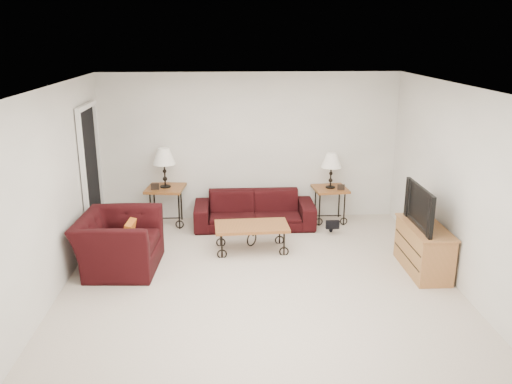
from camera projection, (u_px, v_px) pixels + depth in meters
The scene contains 20 objects.
ground at pixel (259, 281), 6.84m from camera, with size 5.00×5.00×0.00m, color #BCB0A0.
wall_back at pixel (250, 147), 8.86m from camera, with size 5.00×0.02×2.50m, color white.
wall_front at pixel (279, 280), 4.09m from camera, with size 5.00×0.02×2.50m, color white.
wall_left at pixel (53, 192), 6.34m from camera, with size 0.02×5.00×2.50m, color white.
wall_right at pixel (457, 186), 6.61m from camera, with size 0.02×5.00×2.50m, color white.
ceiling at pixel (259, 87), 6.11m from camera, with size 5.00×5.00×0.00m, color white.
doorway at pixel (91, 175), 7.99m from camera, with size 0.08×0.94×2.04m, color black.
sofa at pixel (254, 210), 8.69m from camera, with size 1.98×0.77×0.58m, color black.
side_table_left at pixel (166, 206), 8.77m from camera, with size 0.60×0.60×0.66m, color brown.
side_table_right at pixel (330, 205), 8.92m from camera, with size 0.55×0.55×0.60m, color brown.
lamp_left at pixel (164, 168), 8.58m from camera, with size 0.37×0.37×0.66m, color black, non-canonical shape.
lamp_right at pixel (331, 171), 8.75m from camera, with size 0.34×0.34×0.60m, color black, non-canonical shape.
photo_frame_left at pixel (155, 187), 8.51m from camera, with size 0.13×0.02×0.11m, color black.
photo_frame_right at pixel (341, 187), 8.69m from camera, with size 0.12×0.02×0.10m, color black.
coffee_table at pixel (252, 238), 7.74m from camera, with size 1.07×0.58×0.40m, color brown.
armchair at pixel (119, 242), 7.10m from camera, with size 1.16×1.02×0.76m, color black.
throw_pillow at pixel (129, 234), 7.02m from camera, with size 0.34×0.09×0.34m, color #C46019.
tv_stand at pixel (423, 249), 7.04m from camera, with size 0.45×1.07×0.64m, color #B46B43.
television at pixel (426, 207), 6.87m from camera, with size 0.96×0.13×0.55m, color black.
backpack at pixel (331, 220), 8.44m from camera, with size 0.33×0.25×0.43m, color black.
Camera 1 is at (-0.39, -6.20, 3.09)m, focal length 36.75 mm.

